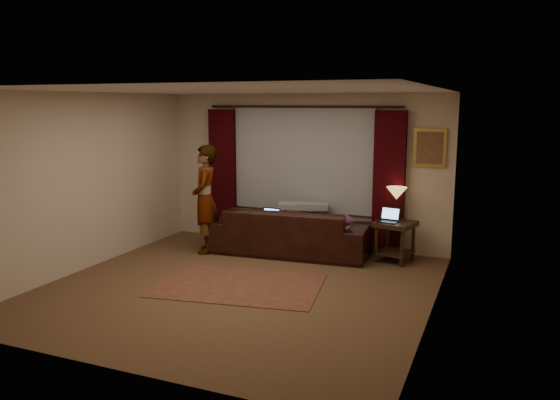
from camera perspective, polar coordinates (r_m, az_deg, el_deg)
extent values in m
cube|color=brown|center=(7.44, -4.29, -9.10)|extent=(5.00, 5.00, 0.01)
cube|color=silver|center=(7.03, -4.58, 11.38)|extent=(5.00, 5.00, 0.02)
cube|color=beige|center=(9.40, 2.46, 3.13)|extent=(5.00, 0.02, 2.60)
cube|color=beige|center=(5.06, -17.31, -3.38)|extent=(5.00, 0.02, 2.60)
cube|color=beige|center=(8.54, -19.59, 1.84)|extent=(0.02, 5.00, 2.60)
cube|color=beige|center=(6.41, 15.95, -0.54)|extent=(0.02, 5.00, 2.60)
cube|color=#9F9FA6|center=(9.32, 2.35, 4.31)|extent=(2.50, 0.05, 1.80)
cube|color=black|center=(9.92, -5.94, 2.76)|extent=(0.50, 0.14, 2.30)
cube|color=black|center=(8.91, 11.32, 1.78)|extent=(0.50, 0.14, 2.30)
cylinder|color=black|center=(9.22, 2.28, 9.73)|extent=(0.04, 0.04, 3.40)
cube|color=gold|center=(8.83, 15.38, 5.27)|extent=(0.50, 0.04, 0.60)
imported|color=black|center=(8.92, 1.03, -2.32)|extent=(2.66, 1.31, 1.04)
cube|color=gray|center=(8.98, 2.45, 1.12)|extent=(0.86, 0.55, 0.09)
ellipsoid|color=#73304A|center=(8.59, 6.16, -2.17)|extent=(0.56, 0.49, 0.20)
cube|color=brown|center=(7.50, -4.31, -8.87)|extent=(2.40, 1.79, 0.01)
cube|color=black|center=(8.67, 11.89, -4.28)|extent=(0.67, 0.67, 0.64)
imported|color=gray|center=(9.01, -7.83, 0.08)|extent=(0.69, 0.69, 1.77)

